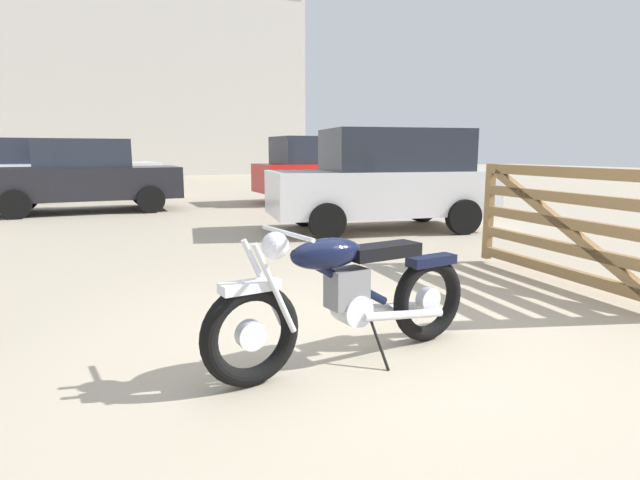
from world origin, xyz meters
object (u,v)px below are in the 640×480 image
at_px(vintage_motorcycle, 347,296).
at_px(timber_gate, 583,222).
at_px(pale_sedan_back, 85,176).
at_px(red_hatchback_near, 325,169).
at_px(blue_hatchback_right, 68,167).
at_px(dark_sedan_left, 385,179).

xyz_separation_m(vintage_motorcycle, timber_gate, (2.95, 0.64, 0.25)).
bearing_deg(pale_sedan_back, timber_gate, 115.30).
distance_m(red_hatchback_near, blue_hatchback_right, 7.38).
height_order(dark_sedan_left, pale_sedan_back, dark_sedan_left).
relative_size(pale_sedan_back, blue_hatchback_right, 0.86).
bearing_deg(vintage_motorcycle, pale_sedan_back, -89.22).
relative_size(timber_gate, pale_sedan_back, 0.60).
height_order(timber_gate, blue_hatchback_right, blue_hatchback_right).
bearing_deg(blue_hatchback_right, vintage_motorcycle, -89.19).
bearing_deg(vintage_motorcycle, timber_gate, -176.08).
height_order(vintage_motorcycle, pale_sedan_back, pale_sedan_back).
distance_m(red_hatchback_near, dark_sedan_left, 5.25).
bearing_deg(blue_hatchback_right, red_hatchback_near, -36.06).
distance_m(timber_gate, blue_hatchback_right, 13.93).
bearing_deg(dark_sedan_left, vintage_motorcycle, 66.38).
bearing_deg(timber_gate, blue_hatchback_right, 25.61).
bearing_deg(vintage_motorcycle, red_hatchback_near, -121.83).
bearing_deg(pale_sedan_back, vintage_motorcycle, 98.86).
xyz_separation_m(red_hatchback_near, pale_sedan_back, (-6.06, 0.10, -0.08)).
relative_size(red_hatchback_near, pale_sedan_back, 0.93).
bearing_deg(dark_sedan_left, red_hatchback_near, -93.05).
height_order(red_hatchback_near, blue_hatchback_right, red_hatchback_near).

